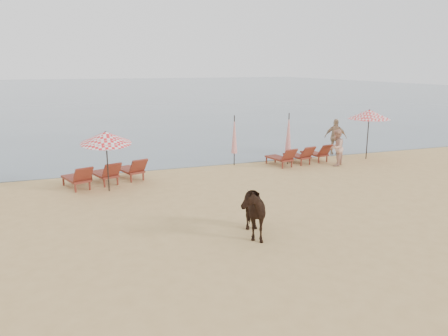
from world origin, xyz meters
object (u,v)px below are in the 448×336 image
Objects in this scene: beachgoer_right_b at (336,137)px; beachgoer_right_a at (336,148)px; lounger_cluster_left at (106,173)px; lounger_cluster_right at (300,155)px; umbrella_open_right at (369,114)px; cow at (249,209)px; umbrella_closed_right at (288,133)px; umbrella_closed_left at (234,135)px; umbrella_open_left_b at (106,138)px.

beachgoer_right_a is at bearing 96.91° from beachgoer_right_b.
beachgoer_right_b is at bearing -10.03° from lounger_cluster_left.
umbrella_open_right reaches higher than lounger_cluster_right.
lounger_cluster_right is at bearing 62.10° from cow.
cow is at bearing -83.90° from lounger_cluster_left.
beachgoer_right_b is at bearing -161.99° from beachgoer_right_a.
lounger_cluster_right is 1.24m from umbrella_closed_right.
umbrella_closed_right reaches higher than lounger_cluster_right.
beachgoer_right_a is (4.48, -1.73, -0.60)m from umbrella_closed_left.
lounger_cluster_right is at bearing -15.04° from lounger_cluster_left.
lounger_cluster_right is at bearing -72.47° from beachgoer_right_a.
beachgoer_right_b is (8.69, 8.78, 0.18)m from cow.
lounger_cluster_right is 1.72m from beachgoer_right_a.
umbrella_open_right is (3.72, -0.15, 1.82)m from lounger_cluster_right.
lounger_cluster_right is 4.15m from umbrella_open_right.
umbrella_closed_right reaches higher than beachgoer_right_a.
cow is 0.96× the size of beachgoer_right_b.
beachgoer_right_b is (11.93, 2.91, -1.09)m from umbrella_open_left_b.
lounger_cluster_left is at bearing -174.98° from umbrella_closed_right.
cow is at bearing -108.59° from umbrella_closed_left.
umbrella_closed_right reaches higher than umbrella_closed_left.
umbrella_open_right is at bearing 47.66° from cow.
umbrella_closed_right is 1.33× the size of cow.
umbrella_open_right is 6.93m from umbrella_closed_left.
umbrella_closed_right is at bearing 57.90° from beachgoer_right_b.
umbrella_open_right is at bearing -8.08° from umbrella_closed_left.
umbrella_open_right reaches higher than cow.
umbrella_open_right is 4.40m from umbrella_closed_right.
umbrella_closed_left is at bearing 154.36° from lounger_cluster_right.
beachgoer_right_a is (-2.33, -0.77, -1.40)m from umbrella_open_right.
umbrella_open_left_b is at bearing -109.59° from lounger_cluster_left.
umbrella_closed_left is 8.84m from cow.
lounger_cluster_right is at bearing 20.75° from umbrella_open_left_b.
umbrella_open_left_b is 8.74m from umbrella_closed_right.
lounger_cluster_right is 9.57m from cow.
beachgoer_right_b is (3.40, 1.11, -0.55)m from umbrella_closed_right.
umbrella_closed_left reaches higher than cow.
beachgoer_right_b is at bearing 138.22° from umbrella_open_right.
umbrella_open_left_b is at bearing -35.03° from beachgoer_right_a.
umbrella_closed_right is 9.35m from cow.
umbrella_closed_right is at bearing -169.29° from umbrella_open_right.
cow is at bearing 85.10° from beachgoer_right_b.
umbrella_closed_right is (2.49, -0.68, 0.05)m from umbrella_closed_left.
umbrella_closed_left is 1.38× the size of beachgoer_right_a.
umbrella_closed_left is 4.84m from beachgoer_right_a.
cow is (-9.62, -7.38, -1.48)m from umbrella_open_right.
umbrella_open_right is 1.06× the size of umbrella_closed_left.
beachgoer_right_a is at bearing 52.38° from cow.
umbrella_closed_right reaches higher than cow.
lounger_cluster_left is 1.43× the size of umbrella_open_left_b.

